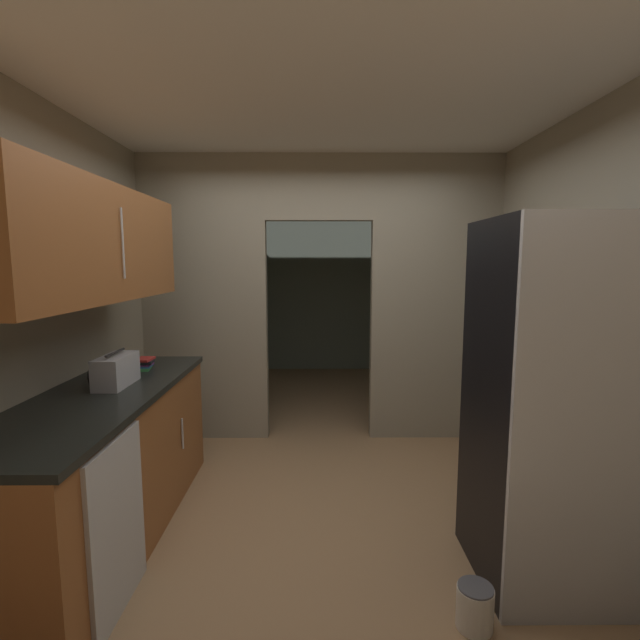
# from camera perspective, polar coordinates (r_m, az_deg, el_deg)

# --- Properties ---
(ground) EXTENTS (20.00, 20.00, 0.00)m
(ground) POSITION_cam_1_polar(r_m,az_deg,el_deg) (3.19, 0.28, -24.53)
(ground) COLOR #93704C
(kitchen_overhead_slab) EXTENTS (3.72, 7.12, 0.06)m
(kitchen_overhead_slab) POSITION_cam_1_polar(r_m,az_deg,el_deg) (3.33, 0.22, 24.72)
(kitchen_overhead_slab) COLOR silver
(kitchen_partition) EXTENTS (3.32, 0.12, 2.65)m
(kitchen_partition) POSITION_cam_1_polar(r_m,az_deg,el_deg) (4.28, 0.12, 3.68)
(kitchen_partition) COLOR gray
(kitchen_partition) RESTS_ON ground
(adjoining_room_shell) EXTENTS (3.32, 2.89, 2.65)m
(adjoining_room_shell) POSITION_cam_1_polar(r_m,az_deg,el_deg) (6.23, -0.07, 3.98)
(adjoining_room_shell) COLOR gray
(adjoining_room_shell) RESTS_ON ground
(refrigerator) EXTENTS (0.85, 0.74, 1.90)m
(refrigerator) POSITION_cam_1_polar(r_m,az_deg,el_deg) (2.71, 28.32, -9.27)
(refrigerator) COLOR black
(refrigerator) RESTS_ON ground
(lower_cabinet_run) EXTENTS (0.69, 2.10, 0.91)m
(lower_cabinet_run) POSITION_cam_1_polar(r_m,az_deg,el_deg) (3.17, -25.35, -16.19)
(lower_cabinet_run) COLOR brown
(lower_cabinet_run) RESTS_ON ground
(dishwasher) EXTENTS (0.02, 0.56, 0.85)m
(dishwasher) POSITION_cam_1_polar(r_m,az_deg,el_deg) (2.57, -23.97, -22.57)
(dishwasher) COLOR #B7BABC
(dishwasher) RESTS_ON ground
(upper_cabinet_counterside) EXTENTS (0.36, 1.89, 0.66)m
(upper_cabinet_counterside) POSITION_cam_1_polar(r_m,az_deg,el_deg) (2.92, -26.77, 8.56)
(upper_cabinet_counterside) COLOR brown
(boombox) EXTENTS (0.17, 0.36, 0.22)m
(boombox) POSITION_cam_1_polar(r_m,az_deg,el_deg) (3.13, -24.21, -5.80)
(boombox) COLOR #B2B2B7
(boombox) RESTS_ON lower_cabinet_run
(book_stack) EXTENTS (0.14, 0.16, 0.08)m
(book_stack) POSITION_cam_1_polar(r_m,az_deg,el_deg) (3.52, -21.17, -5.12)
(book_stack) COLOR #388C47
(book_stack) RESTS_ON lower_cabinet_run
(paint_can) EXTENTS (0.17, 0.17, 0.20)m
(paint_can) POSITION_cam_1_polar(r_m,az_deg,el_deg) (2.59, 18.81, -30.85)
(paint_can) COLOR silver
(paint_can) RESTS_ON ground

